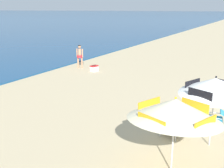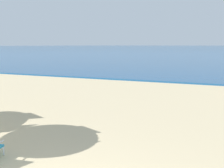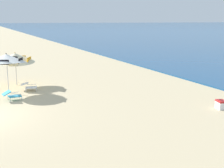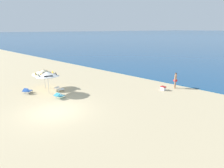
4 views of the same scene
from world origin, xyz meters
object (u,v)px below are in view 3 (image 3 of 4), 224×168
lounge_chair_under_umbrella (29,86)px  lounge_chair_beside_umbrella (12,95)px  beach_umbrella_striped_second (15,58)px  cooler_box (221,105)px  beach_umbrella_striped_main (6,58)px

lounge_chair_under_umbrella → lounge_chair_beside_umbrella: lounge_chair_beside_umbrella is taller
beach_umbrella_striped_second → lounge_chair_under_umbrella: size_ratio=2.58×
beach_umbrella_striped_second → lounge_chair_under_umbrella: bearing=13.1°
lounge_chair_under_umbrella → cooler_box: lounge_chair_under_umbrella is taller
lounge_chair_beside_umbrella → cooler_box: lounge_chair_beside_umbrella is taller
lounge_chair_beside_umbrella → cooler_box: 10.06m
cooler_box → lounge_chair_beside_umbrella: bearing=-121.8°
beach_umbrella_striped_second → beach_umbrella_striped_main: bearing=-18.5°
beach_umbrella_striped_main → lounge_chair_under_umbrella: bearing=88.9°
lounge_chair_under_umbrella → cooler_box: size_ratio=1.67×
lounge_chair_beside_umbrella → lounge_chair_under_umbrella: bearing=148.5°
beach_umbrella_striped_second → lounge_chair_under_umbrella: 2.46m
beach_umbrella_striped_second → cooler_box: (9.03, 7.91, -1.51)m
beach_umbrella_striped_main → lounge_chair_under_umbrella: 1.96m
beach_umbrella_striped_main → beach_umbrella_striped_second: (-1.93, 0.65, -0.20)m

